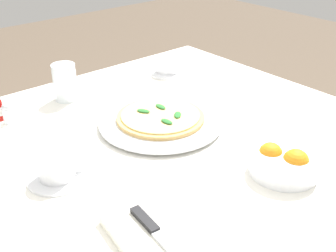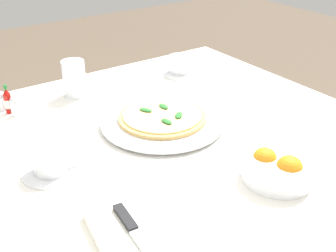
{
  "view_description": "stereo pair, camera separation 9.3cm",
  "coord_description": "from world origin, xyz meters",
  "views": [
    {
      "loc": [
        0.68,
        -0.61,
        1.27
      ],
      "look_at": [
        -0.05,
        0.01,
        0.76
      ],
      "focal_mm": 45.81,
      "sensor_mm": 36.0,
      "label": 1
    },
    {
      "loc": [
        0.74,
        -0.53,
        1.27
      ],
      "look_at": [
        -0.05,
        0.01,
        0.76
      ],
      "focal_mm": 45.81,
      "sensor_mm": 36.0,
      "label": 2
    }
  ],
  "objects": [
    {
      "name": "dinner_knife",
      "position": [
        0.25,
        -0.26,
        0.76
      ],
      "size": [
        0.2,
        0.04,
        0.01
      ],
      "rotation": [
        0.0,
        0.0,
        -0.11
      ],
      "color": "silver",
      "rests_on": "napkin_folded"
    },
    {
      "name": "water_glass_near_right",
      "position": [
        -0.4,
        -0.08,
        0.79
      ],
      "size": [
        0.07,
        0.07,
        0.11
      ],
      "color": "white",
      "rests_on": "dining_table"
    },
    {
      "name": "hot_sauce_bottle",
      "position": [
        -0.39,
        -0.28,
        0.77
      ],
      "size": [
        0.02,
        0.02,
        0.08
      ],
      "color": "#B7140F",
      "rests_on": "dining_table"
    },
    {
      "name": "salt_shaker",
      "position": [
        -0.37,
        -0.27,
        0.76
      ],
      "size": [
        0.03,
        0.03,
        0.06
      ],
      "color": "white",
      "rests_on": "dining_table"
    },
    {
      "name": "coffee_cup_right_edge",
      "position": [
        -0.36,
        0.28,
        0.77
      ],
      "size": [
        0.13,
        0.13,
        0.06
      ],
      "color": "white",
      "rests_on": "dining_table"
    },
    {
      "name": "pepper_shaker",
      "position": [
        -0.42,
        -0.29,
        0.76
      ],
      "size": [
        0.03,
        0.03,
        0.06
      ],
      "color": "white",
      "rests_on": "dining_table"
    },
    {
      "name": "dining_table",
      "position": [
        0.0,
        0.0,
        0.6
      ],
      "size": [
        1.08,
        1.08,
        0.74
      ],
      "color": "white",
      "rests_on": "ground_plane"
    },
    {
      "name": "pizza",
      "position": [
        -0.09,
        0.03,
        0.76
      ],
      "size": [
        0.23,
        0.23,
        0.02
      ],
      "color": "#DBAD60",
      "rests_on": "pizza_plate"
    },
    {
      "name": "citrus_bowl",
      "position": [
        0.25,
        0.09,
        0.76
      ],
      "size": [
        0.15,
        0.15,
        0.07
      ],
      "color": "white",
      "rests_on": "dining_table"
    },
    {
      "name": "coffee_cup_far_left",
      "position": [
        -0.04,
        -0.3,
        0.77
      ],
      "size": [
        0.13,
        0.13,
        0.06
      ],
      "color": "white",
      "rests_on": "dining_table"
    },
    {
      "name": "pizza_plate",
      "position": [
        -0.09,
        0.03,
        0.75
      ],
      "size": [
        0.32,
        0.32,
        0.02
      ],
      "color": "white",
      "rests_on": "dining_table"
    },
    {
      "name": "napkin_folded",
      "position": [
        0.25,
        -0.26,
        0.75
      ],
      "size": [
        0.24,
        0.16,
        0.02
      ],
      "rotation": [
        0.0,
        0.0,
        -0.16
      ],
      "color": "white",
      "rests_on": "dining_table"
    }
  ]
}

